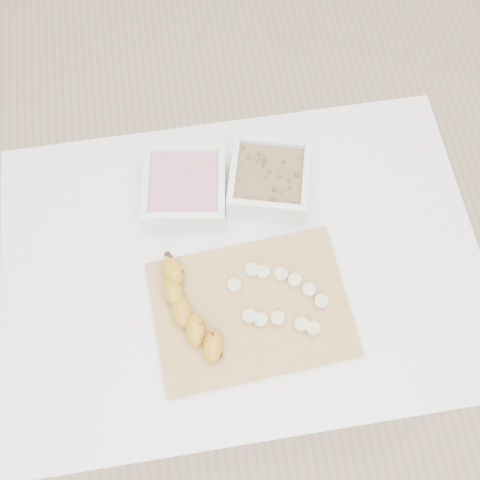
{
  "coord_description": "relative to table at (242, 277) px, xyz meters",
  "views": [
    {
      "loc": [
        -0.06,
        -0.35,
        1.81
      ],
      "look_at": [
        0.0,
        0.03,
        0.81
      ],
      "focal_mm": 40.0,
      "sensor_mm": 36.0,
      "label": 1
    }
  ],
  "objects": [
    {
      "name": "banana",
      "position": [
        -0.12,
        -0.09,
        0.13
      ],
      "size": [
        0.09,
        0.23,
        0.04
      ],
      "primitive_type": null,
      "rotation": [
        0.0,
        0.0,
        0.15
      ],
      "color": "#C3861B",
      "rests_on": "cutting_board"
    },
    {
      "name": "banana_slices",
      "position": [
        0.06,
        -0.09,
        0.12
      ],
      "size": [
        0.19,
        0.16,
        0.02
      ],
      "color": "beige",
      "rests_on": "cutting_board"
    },
    {
      "name": "bowl_yogurt",
      "position": [
        -0.1,
        0.17,
        0.14
      ],
      "size": [
        0.19,
        0.19,
        0.08
      ],
      "color": "white",
      "rests_on": "table"
    },
    {
      "name": "cutting_board",
      "position": [
        0.0,
        -0.1,
        0.1
      ],
      "size": [
        0.4,
        0.3,
        0.01
      ],
      "primitive_type": "cube",
      "rotation": [
        0.0,
        0.0,
        0.06
      ],
      "color": "#BA8F47",
      "rests_on": "table"
    },
    {
      "name": "ground",
      "position": [
        0.0,
        0.0,
        -0.65
      ],
      "size": [
        3.5,
        3.5,
        0.0
      ],
      "primitive_type": "plane",
      "color": "#C6AD89",
      "rests_on": "ground"
    },
    {
      "name": "table",
      "position": [
        0.0,
        0.0,
        0.0
      ],
      "size": [
        1.0,
        0.7,
        0.75
      ],
      "color": "white",
      "rests_on": "ground"
    },
    {
      "name": "bowl_granola",
      "position": [
        0.08,
        0.17,
        0.14
      ],
      "size": [
        0.2,
        0.2,
        0.08
      ],
      "color": "white",
      "rests_on": "table"
    }
  ]
}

